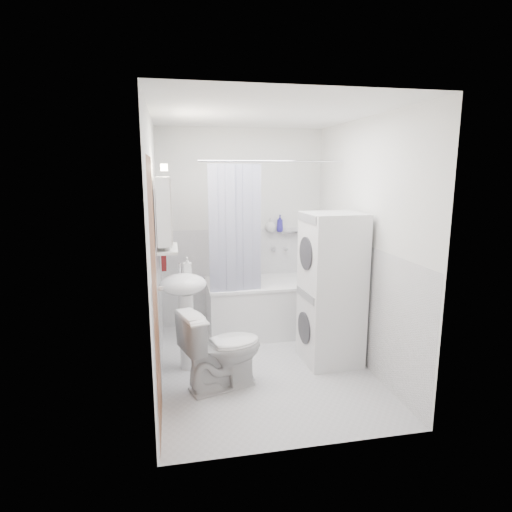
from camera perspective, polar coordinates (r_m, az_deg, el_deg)
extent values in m
plane|color=#B7B6BB|center=(4.38, 1.06, -14.45)|extent=(2.60, 2.60, 0.00)
plane|color=white|center=(5.27, -1.93, 3.64)|extent=(2.00, 0.00, 2.00)
plane|color=white|center=(2.78, 6.93, -3.43)|extent=(2.00, 0.00, 2.00)
plane|color=white|center=(3.92, -13.32, 0.66)|extent=(0.00, 2.60, 2.60)
plane|color=white|center=(4.33, 14.16, 1.62)|extent=(0.00, 2.60, 2.60)
plane|color=white|center=(3.97, 1.20, 18.50)|extent=(2.60, 2.60, 0.00)
plane|color=silver|center=(5.37, -1.87, -2.74)|extent=(1.98, 0.00, 1.98)
plane|color=silver|center=(4.07, -12.76, -7.67)|extent=(0.00, 2.58, 2.58)
plane|color=silver|center=(4.46, 13.65, -6.00)|extent=(0.00, 2.58, 2.58)
plane|color=brown|center=(3.11, -13.26, -5.91)|extent=(0.00, 2.00, 2.00)
cylinder|color=silver|center=(3.42, -12.60, -4.27)|extent=(0.04, 0.04, 0.04)
cube|color=white|center=(5.17, 2.59, -6.81)|extent=(1.61, 0.75, 0.59)
cube|color=white|center=(5.09, 2.62, -3.48)|extent=(1.63, 0.77, 0.03)
cube|color=silver|center=(5.12, 2.61, -4.73)|extent=(1.43, 0.57, 0.20)
cylinder|color=silver|center=(5.37, 3.88, 0.97)|extent=(0.04, 0.12, 0.04)
cylinder|color=silver|center=(4.60, 3.78, 12.50)|extent=(1.81, 0.02, 0.02)
cube|color=#131645|center=(4.51, -5.65, 2.94)|extent=(0.10, 0.02, 1.45)
cube|color=#131645|center=(4.52, -4.51, 2.98)|extent=(0.10, 0.02, 1.45)
cube|color=#131645|center=(4.53, -3.38, 3.02)|extent=(0.10, 0.02, 1.45)
cube|color=#131645|center=(4.55, -2.26, 3.05)|extent=(0.10, 0.02, 1.45)
cube|color=#131645|center=(4.56, -1.14, 3.08)|extent=(0.10, 0.02, 1.45)
cube|color=#131645|center=(4.58, -0.03, 3.12)|extent=(0.10, 0.02, 1.45)
ellipsoid|color=white|center=(4.10, -9.69, -3.73)|extent=(0.44, 0.37, 0.20)
cylinder|color=white|center=(4.25, -9.20, -9.92)|extent=(0.14, 0.14, 0.75)
cylinder|color=silver|center=(4.21, -10.08, -1.68)|extent=(0.03, 0.03, 0.14)
cylinder|color=silver|center=(4.16, -10.09, -0.99)|extent=(0.02, 0.10, 0.02)
cube|color=white|center=(3.97, -12.20, 5.95)|extent=(0.12, 0.50, 0.60)
cube|color=white|center=(3.96, -11.25, 5.99)|extent=(0.01, 0.47, 0.57)
cube|color=#FFEABF|center=(3.95, -12.13, 11.46)|extent=(0.06, 0.45, 0.06)
cube|color=silver|center=(4.01, -11.70, 0.98)|extent=(0.18, 0.54, 0.02)
cube|color=silver|center=(5.34, 4.45, 3.18)|extent=(0.22, 0.06, 0.02)
cube|color=#52111B|center=(4.64, -12.36, 3.64)|extent=(0.05, 0.36, 0.85)
cube|color=#52111B|center=(4.60, -12.19, 8.56)|extent=(0.03, 0.32, 0.08)
cylinder|color=silver|center=(4.60, -12.71, 9.04)|extent=(0.02, 0.04, 0.02)
cube|color=white|center=(4.41, 9.86, -9.09)|extent=(0.56, 0.56, 0.75)
cylinder|color=#2D2D33|center=(4.33, 6.45, -9.51)|extent=(0.04, 0.32, 0.32)
cube|color=gray|center=(4.22, 6.57, -5.19)|extent=(0.03, 0.47, 0.08)
cube|color=white|center=(4.21, 10.20, 0.58)|extent=(0.56, 0.56, 0.75)
cylinder|color=#2D2D33|center=(4.12, 6.69, 0.34)|extent=(0.04, 0.32, 0.32)
cube|color=gray|center=(4.07, 6.81, 5.04)|extent=(0.03, 0.47, 0.08)
imported|color=white|center=(3.87, -4.53, -12.24)|extent=(0.82, 0.61, 0.72)
imported|color=gray|center=(4.21, -9.11, -1.92)|extent=(0.08, 0.17, 0.08)
imported|color=gray|center=(3.86, -11.74, 1.29)|extent=(0.07, 0.18, 0.07)
imported|color=gray|center=(4.12, -11.74, 2.14)|extent=(0.10, 0.09, 0.10)
imported|color=gray|center=(5.27, 1.93, 3.94)|extent=(0.13, 0.17, 0.13)
imported|color=navy|center=(5.31, 3.20, 3.69)|extent=(0.08, 0.21, 0.08)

